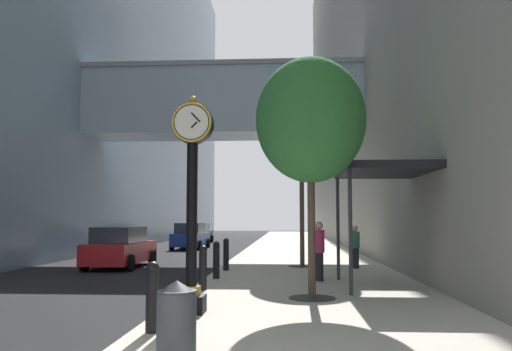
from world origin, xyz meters
The scene contains 18 objects.
ground_plane centered at (0.00, 27.00, 0.00)m, with size 110.00×110.00×0.00m, color black.
sidewalk_right centered at (3.24, 30.00, 0.07)m, with size 6.49×80.00×0.14m, color beige.
building_block_left centered at (-12.43, 29.94, 16.18)m, with size 23.81×80.00×32.47m.
building_block_right centered at (10.99, 30.00, 16.54)m, with size 9.00×80.00×33.08m.
street_clock centered at (0.70, 5.47, 2.53)m, with size 0.84×0.55×4.37m.
bollard_nearest centered at (0.39, 3.69, 0.74)m, with size 0.22×0.22×1.16m.
bollard_third centered at (0.39, 8.83, 0.74)m, with size 0.22×0.22×1.16m.
bollard_fourth centered at (0.39, 11.40, 0.74)m, with size 0.22×0.22×1.16m.
bollard_fifth centered at (0.39, 13.97, 0.74)m, with size 0.22×0.22×1.16m.
street_tree_near centered at (3.18, 7.53, 4.36)m, with size 2.64×2.64×5.75m.
street_tree_mid_near centered at (3.18, 15.69, 5.75)m, with size 2.89×2.89×7.29m.
trash_bin centered at (1.16, 1.99, 0.68)m, with size 0.53×0.53×1.05m.
pedestrian_walking centered at (5.16, 15.05, 0.98)m, with size 0.46×0.46×1.61m.
pedestrian_by_clock centered at (3.56, 10.98, 1.09)m, with size 0.38×0.38×1.78m.
storefront_awning centered at (5.25, 9.72, 3.28)m, with size 2.40×3.60×3.30m.
car_blue_mid centered at (-3.80, 29.31, 0.83)m, with size 2.12×4.26×1.72m.
car_black_far centered at (-4.65, 37.43, 0.79)m, with size 1.98×4.06×1.62m.
car_red_trailing centered at (-4.25, 16.27, 0.81)m, with size 2.07×4.54×1.66m.
Camera 1 is at (2.62, -4.88, 2.00)m, focal length 36.51 mm.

